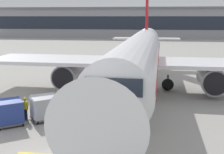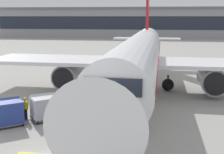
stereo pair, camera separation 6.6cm
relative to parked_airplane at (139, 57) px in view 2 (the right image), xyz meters
name	(u,v)px [view 2 (the right image)]	position (x,y,z in m)	size (l,w,h in m)	color
parked_airplane	(139,57)	(0.00, 0.00, 0.00)	(31.27, 41.68, 13.80)	white
belt_loader	(81,100)	(-4.33, -6.85, -2.75)	(5.33, 3.74, 2.74)	silver
baggage_cart_lead	(45,107)	(-6.42, -9.66, -2.58)	(2.66, 2.48, 1.91)	#515156
baggage_cart_second	(8,112)	(-8.60, -11.13, -2.58)	(2.66, 2.48, 1.91)	#515156
ground_crew_by_loader	(95,99)	(-3.14, -6.86, -2.58)	(0.43, 0.46, 1.74)	black
ground_crew_by_carts	(25,107)	(-7.87, -9.87, -2.58)	(0.53, 0.37, 1.74)	black
safety_cone_engine_keepout	(80,88)	(-5.88, -0.91, -3.20)	(0.69, 0.69, 0.77)	black
safety_cone_wingtip	(72,86)	(-6.99, -0.01, -3.21)	(0.68, 0.68, 0.77)	black
safety_cone_nose_mark	(48,98)	(-7.83, -5.04, -3.22)	(0.66, 0.66, 0.74)	black
apron_guidance_line_lead_in	(141,93)	(0.31, -0.73, -3.58)	(0.20, 110.00, 0.01)	yellow
terminal_building	(148,22)	(-1.08, 86.52, 1.78)	(112.32, 21.74, 10.83)	#939399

